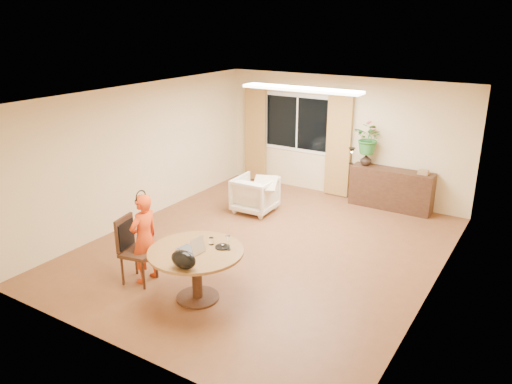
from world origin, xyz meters
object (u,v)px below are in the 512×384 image
dining_table (196,261)px  sideboard (391,189)px  child (144,238)px  dining_chair (138,251)px  armchair (255,194)px

dining_table → sideboard: (1.19, 4.88, -0.17)m
dining_table → sideboard: 5.03m
dining_table → child: bearing=179.1°
dining_chair → armchair: dining_chair is taller
dining_table → dining_chair: dining_chair is taller
sideboard → child: bearing=-113.9°
dining_table → sideboard: size_ratio=0.79×
dining_table → dining_chair: 1.04m
sideboard → armchair: bearing=-144.5°
dining_table → armchair: bearing=108.4°
dining_chair → child: 0.21m
dining_chair → dining_table: bearing=-7.7°
dining_table → child: 0.98m
dining_table → dining_chair: bearing=-176.2°
child → armchair: 3.27m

